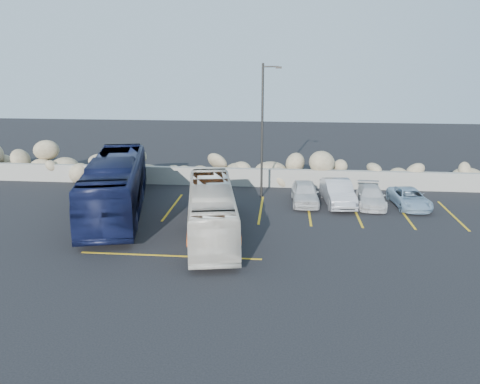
# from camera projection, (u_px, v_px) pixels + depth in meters

# --- Properties ---
(ground) EXTENTS (90.00, 90.00, 0.00)m
(ground) POSITION_uv_depth(u_px,v_px,m) (192.00, 259.00, 20.04)
(ground) COLOR black
(ground) RESTS_ON ground
(seawall) EXTENTS (60.00, 0.40, 1.20)m
(seawall) POSITION_uv_depth(u_px,v_px,m) (226.00, 177.00, 31.36)
(seawall) COLOR gray
(seawall) RESTS_ON ground
(riprap_pile) EXTENTS (54.00, 2.80, 2.60)m
(riprap_pile) POSITION_uv_depth(u_px,v_px,m) (228.00, 163.00, 32.31)
(riprap_pile) COLOR #988464
(riprap_pile) RESTS_ON ground
(parking_lines) EXTENTS (18.16, 9.36, 0.01)m
(parking_lines) POSITION_uv_depth(u_px,v_px,m) (298.00, 219.00, 24.95)
(parking_lines) COLOR gold
(parking_lines) RESTS_ON ground
(lamppost) EXTENTS (1.14, 0.18, 8.00)m
(lamppost) POSITION_uv_depth(u_px,v_px,m) (263.00, 128.00, 27.71)
(lamppost) COLOR #2B2926
(lamppost) RESTS_ON ground
(vintage_bus) EXTENTS (3.64, 9.16, 2.49)m
(vintage_bus) POSITION_uv_depth(u_px,v_px,m) (212.00, 210.00, 22.41)
(vintage_bus) COLOR silver
(vintage_bus) RESTS_ON ground
(tour_coach) EXTENTS (5.15, 11.51, 3.12)m
(tour_coach) POSITION_uv_depth(u_px,v_px,m) (116.00, 186.00, 25.54)
(tour_coach) COLOR #0F1534
(tour_coach) RESTS_ON ground
(car_a) EXTENTS (1.61, 3.81, 1.29)m
(car_a) POSITION_uv_depth(u_px,v_px,m) (305.00, 193.00, 27.50)
(car_a) COLOR silver
(car_a) RESTS_ON ground
(car_b) EXTENTS (1.88, 4.39, 1.41)m
(car_b) POSITION_uv_depth(u_px,v_px,m) (338.00, 192.00, 27.33)
(car_b) COLOR #B6B5BB
(car_b) RESTS_ON ground
(car_c) EXTENTS (1.76, 3.82, 1.08)m
(car_c) POSITION_uv_depth(u_px,v_px,m) (371.00, 196.00, 27.15)
(car_c) COLOR silver
(car_c) RESTS_ON ground
(car_d) EXTENTS (2.06, 3.88, 1.04)m
(car_d) POSITION_uv_depth(u_px,v_px,m) (409.00, 198.00, 26.89)
(car_d) COLOR #86A4BE
(car_d) RESTS_ON ground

